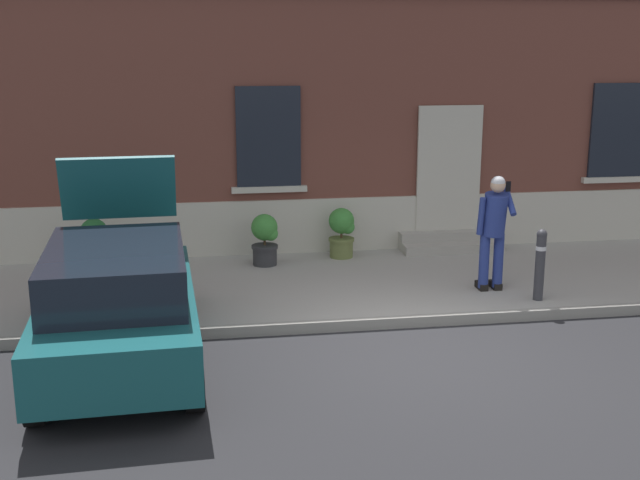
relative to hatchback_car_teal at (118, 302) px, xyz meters
The scene contains 11 objects.
ground_plane 3.65m from the hatchback_car_teal, ahead, with size 80.00×80.00×0.00m, color #232326.
sidewalk 4.49m from the hatchback_car_teal, 36.55° to the left, with size 24.00×3.60×0.15m, color #99968E.
curb_edge 3.72m from the hatchback_car_teal, 12.36° to the left, with size 24.00×0.12×0.15m, color gray.
building_facade 6.90m from the hatchback_car_teal, 55.19° to the left, with size 24.00×1.52×7.50m.
entrance_stoop 6.86m from the hatchback_car_teal, 37.58° to the left, with size 1.79×0.64×0.32m.
hatchback_car_teal is the anchor object (origin of this frame).
bollard_near_person 5.90m from the hatchback_car_teal, 11.64° to the left, with size 0.15×0.15×1.04m.
person_on_phone 5.55m from the hatchback_car_teal, 18.10° to the left, with size 0.51×0.49×1.75m.
planter_terracotta 3.86m from the hatchback_car_teal, 100.06° to the left, with size 0.44×0.44×0.86m.
planter_charcoal 4.24m from the hatchback_car_teal, 60.69° to the left, with size 0.44×0.44×0.86m.
planter_olive 5.25m from the hatchback_car_teal, 49.29° to the left, with size 0.44×0.44×0.86m.
Camera 1 is at (-2.66, -9.18, 3.79)m, focal length 45.59 mm.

